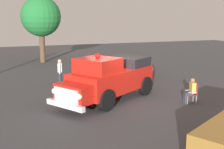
{
  "coord_description": "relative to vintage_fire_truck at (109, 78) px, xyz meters",
  "views": [
    {
      "loc": [
        -4.87,
        -13.48,
        4.38
      ],
      "look_at": [
        0.04,
        0.6,
        1.32
      ],
      "focal_mm": 46.4,
      "sensor_mm": 36.0,
      "label": 1
    }
  ],
  "objects": [
    {
      "name": "lawn_chair_spare",
      "position": [
        5.62,
        7.62,
        -0.61
      ],
      "size": [
        0.67,
        0.67,
        1.02
      ],
      "color": "#B7BABF",
      "rests_on": "ground"
    },
    {
      "name": "lawn_chair_near_truck",
      "position": [
        3.82,
        -1.95,
        -0.61
      ],
      "size": [
        0.6,
        0.61,
        1.02
      ],
      "color": "#B7BABF",
      "rests_on": "ground"
    },
    {
      "name": "oak_tree_left",
      "position": [
        -1.96,
        13.92,
        3.03
      ],
      "size": [
        3.67,
        3.67,
        6.11
      ],
      "color": "brown",
      "rests_on": "ground"
    },
    {
      "name": "spectator_standing",
      "position": [
        -1.92,
        4.06,
        -0.23
      ],
      "size": [
        0.34,
        0.65,
        1.68
      ],
      "color": "#2D334C",
      "rests_on": "ground"
    },
    {
      "name": "lawn_chair_by_car",
      "position": [
        0.36,
        8.25,
        -0.61
      ],
      "size": [
        0.69,
        0.69,
        1.02
      ],
      "color": "#B7BABF",
      "rests_on": "ground"
    },
    {
      "name": "spectator_seated",
      "position": [
        3.69,
        -1.91,
        -0.5
      ],
      "size": [
        0.61,
        0.5,
        1.29
      ],
      "color": "#383842",
      "rests_on": "ground"
    },
    {
      "name": "vintage_fire_truck",
      "position": [
        0.0,
        0.0,
        0.0
      ],
      "size": [
        6.16,
        5.08,
        2.59
      ],
      "color": "black",
      "rests_on": "ground"
    },
    {
      "name": "classic_hot_rod",
      "position": [
        2.9,
        4.96,
        -0.45
      ],
      "size": [
        4.7,
        3.8,
        1.46
      ],
      "color": "black",
      "rests_on": "ground"
    },
    {
      "name": "ground_plane",
      "position": [
        0.16,
        -0.47,
        -1.2
      ],
      "size": [
        60.0,
        60.0,
        0.0
      ],
      "primitive_type": "plane",
      "color": "#424244"
    }
  ]
}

